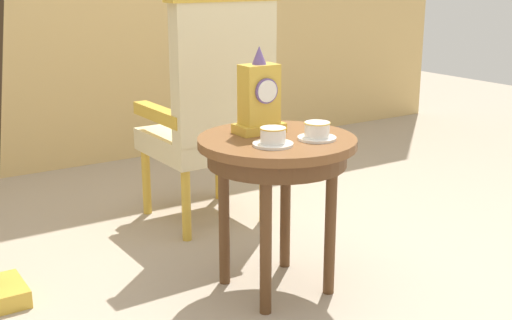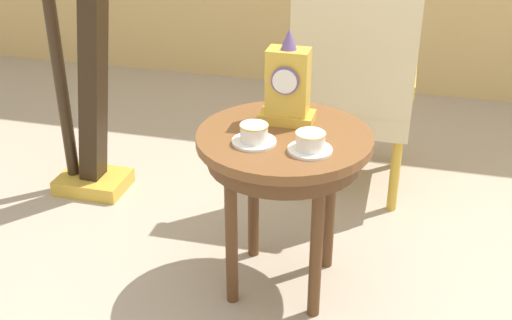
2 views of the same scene
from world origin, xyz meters
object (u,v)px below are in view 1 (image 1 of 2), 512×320
Objects in this scene: teacup_left at (273,137)px; armchair at (213,108)px; side_table at (277,159)px; mantel_clock at (259,98)px; teacup_right at (317,131)px.

armchair reaches higher than teacup_left.
side_table is 1.86× the size of mantel_clock.
teacup_right is 0.13× the size of armchair.
mantel_clock is at bearing 97.61° from side_table.
side_table is 0.77m from armchair.
mantel_clock is (0.07, 0.20, 0.10)m from teacup_left.
mantel_clock is 0.29× the size of armchair.
teacup_left is (-0.08, -0.09, 0.11)m from side_table.
mantel_clock is at bearing -103.74° from armchair.
mantel_clock reaches higher than side_table.
mantel_clock is (-0.01, 0.10, 0.22)m from side_table.
teacup_right is 0.87m from armchair.
mantel_clock reaches higher than teacup_left.
mantel_clock is at bearing 119.94° from teacup_right.
teacup_right is at bearing -92.63° from armchair.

